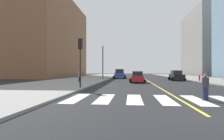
# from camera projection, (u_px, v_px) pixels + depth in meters

# --- Properties ---
(ground_plane) EXTENTS (220.00, 220.00, 0.00)m
(ground_plane) POSITION_uv_depth(u_px,v_px,m) (209.00, 117.00, 6.72)
(ground_plane) COLOR black
(sidewalk_kerb_west) EXTENTS (10.00, 120.00, 0.15)m
(sidewalk_kerb_west) POSITION_uv_depth(u_px,v_px,m) (70.00, 81.00, 27.87)
(sidewalk_kerb_west) COLOR gray
(sidewalk_kerb_west) RESTS_ON ground
(crosswalk_paint) EXTENTS (13.50, 4.00, 0.01)m
(crosswalk_paint) POSITION_uv_depth(u_px,v_px,m) (180.00, 100.00, 10.70)
(crosswalk_paint) COLOR silver
(crosswalk_paint) RESTS_ON ground
(lane_divider_paint) EXTENTS (0.16, 80.00, 0.01)m
(lane_divider_paint) POSITION_uv_depth(u_px,v_px,m) (142.00, 77.00, 46.51)
(lane_divider_paint) COLOR yellow
(lane_divider_paint) RESTS_ON ground
(parking_garage_concrete) EXTENTS (18.00, 24.00, 24.03)m
(parking_garage_concrete) POSITION_uv_depth(u_px,v_px,m) (215.00, 43.00, 67.67)
(parking_garage_concrete) COLOR gray
(parking_garage_concrete) RESTS_ON ground
(low_rise_brick_west) EXTENTS (16.00, 32.00, 21.92)m
(low_rise_brick_west) POSITION_uv_depth(u_px,v_px,m) (46.00, 39.00, 52.41)
(low_rise_brick_west) COLOR brown
(low_rise_brick_west) RESTS_ON ground
(car_blue_nearest) EXTENTS (3.04, 4.76, 2.10)m
(car_blue_nearest) POSITION_uv_depth(u_px,v_px,m) (120.00, 74.00, 40.19)
(car_blue_nearest) COLOR #2D479E
(car_blue_nearest) RESTS_ON ground
(car_black_second) EXTENTS (2.54, 4.04, 1.80)m
(car_black_second) POSITION_uv_depth(u_px,v_px,m) (176.00, 76.00, 31.83)
(car_black_second) COLOR black
(car_black_second) RESTS_ON ground
(car_red_third) EXTENTS (2.36, 3.73, 1.65)m
(car_red_third) POSITION_uv_depth(u_px,v_px,m) (137.00, 77.00, 26.11)
(car_red_third) COLOR red
(car_red_third) RESTS_ON ground
(traffic_light_far_corner) EXTENTS (0.36, 0.41, 4.60)m
(traffic_light_far_corner) POSITION_uv_depth(u_px,v_px,m) (80.00, 53.00, 16.94)
(traffic_light_far_corner) COLOR black
(traffic_light_far_corner) RESTS_ON sidewalk_kerb_west
(pedestrian_crossing) EXTENTS (0.38, 0.38, 1.55)m
(pedestrian_crossing) POSITION_uv_depth(u_px,v_px,m) (205.00, 86.00, 10.48)
(pedestrian_crossing) COLOR #232847
(pedestrian_crossing) RESTS_ON ground
(pedestrian_walking_west) EXTENTS (0.40, 0.40, 1.60)m
(pedestrian_walking_west) POSITION_uv_depth(u_px,v_px,m) (80.00, 76.00, 24.93)
(pedestrian_walking_west) COLOR black
(pedestrian_walking_west) RESTS_ON sidewalk_kerb_west
(fire_hydrant) EXTENTS (0.26, 0.26, 0.89)m
(fire_hydrant) POSITION_uv_depth(u_px,v_px,m) (200.00, 78.00, 28.62)
(fire_hydrant) COLOR red
(fire_hydrant) RESTS_ON sidewalk_kerb_east
(street_lamp) EXTENTS (0.44, 0.44, 6.53)m
(street_lamp) POSITION_uv_depth(u_px,v_px,m) (103.00, 59.00, 35.05)
(street_lamp) COLOR #38383D
(street_lamp) RESTS_ON sidewalk_kerb_west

